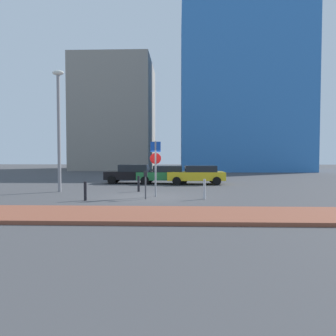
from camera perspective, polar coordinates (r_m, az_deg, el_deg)
ground_plane at (r=16.78m, az=-3.85°, el=-5.34°), size 120.00×120.00×0.00m
sidewalk_brick at (r=11.57m, az=-6.55°, el=-8.48°), size 40.00×3.05×0.14m
parked_car_black at (r=25.07m, az=-6.60°, el=-0.99°), size 4.15×2.07×1.50m
parked_car_green at (r=24.52m, az=-0.52°, el=-1.13°), size 4.28×2.08×1.43m
parked_car_yellow at (r=24.19m, az=5.29°, el=-1.16°), size 4.51×2.22×1.44m
parking_sign_post at (r=16.71m, az=-2.30°, el=1.14°), size 0.60×0.10×3.00m
parking_meter at (r=15.90m, az=-4.16°, el=-2.39°), size 0.18×0.14×1.44m
street_lamp at (r=20.21m, az=-19.43°, el=8.11°), size 0.70×0.36×7.38m
traffic_bollard_near at (r=15.92m, az=-14.96°, el=-4.12°), size 0.15×0.15×0.95m
traffic_bollard_mid at (r=15.95m, az=6.70°, el=-3.89°), size 0.13×0.13×1.03m
traffic_bollard_far at (r=19.22m, az=-5.42°, el=-2.91°), size 0.15×0.15×0.97m
building_colorful_midrise at (r=48.71m, az=13.31°, el=13.16°), size 17.84×12.23×22.88m
building_under_construction at (r=51.68m, az=-9.50°, el=9.30°), size 11.71×13.13×17.08m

